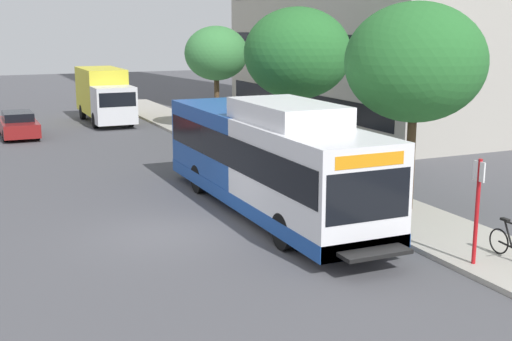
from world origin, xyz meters
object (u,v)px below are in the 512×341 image
transit_bus (267,159)px  street_tree_near_stop (415,63)px  street_tree_far_block (216,54)px  street_tree_mid_block (297,53)px  box_truck_background (104,94)px  parked_car_far_lane (18,124)px  bus_stop_sign_pole (477,204)px

transit_bus → street_tree_near_stop: street_tree_near_stop is taller
transit_bus → street_tree_far_block: size_ratio=2.16×
street_tree_mid_block → box_truck_background: 16.73m
street_tree_near_stop → street_tree_far_block: bearing=88.9°
street_tree_far_block → parked_car_far_lane: (-10.24, 2.77, -3.66)m
street_tree_mid_block → box_truck_background: street_tree_mid_block is taller
street_tree_near_stop → street_tree_mid_block: size_ratio=0.99×
street_tree_mid_block → parked_car_far_lane: bearing=130.5°
street_tree_mid_block → parked_car_far_lane: (-10.35, 12.11, -4.00)m
parked_car_far_lane → bus_stop_sign_pole: bearing=-72.0°
bus_stop_sign_pole → street_tree_near_stop: 5.91m
street_tree_mid_block → parked_car_far_lane: 16.43m
transit_bus → parked_car_far_lane: 19.70m
parked_car_far_lane → street_tree_near_stop: bearing=-64.5°
street_tree_far_block → transit_bus: bearing=-105.4°
bus_stop_sign_pole → street_tree_mid_block: (2.08, 13.38, 3.02)m
transit_bus → street_tree_far_block: street_tree_far_block is taller
bus_stop_sign_pole → street_tree_far_block: bearing=85.0°
bus_stop_sign_pole → street_tree_near_stop: (1.62, 4.79, 3.06)m
street_tree_near_stop → parked_car_far_lane: bearing=115.5°
street_tree_mid_block → box_truck_background: size_ratio=0.92×
bus_stop_sign_pole → box_truck_background: box_truck_background is taller
street_tree_far_block → box_truck_background: (-4.91, 6.35, -2.58)m
street_tree_far_block → box_truck_background: 8.43m
parked_car_far_lane → box_truck_background: 6.51m
bus_stop_sign_pole → street_tree_near_stop: bearing=71.3°
bus_stop_sign_pole → street_tree_mid_block: size_ratio=0.40×
street_tree_far_block → parked_car_far_lane: bearing=164.9°
parked_car_far_lane → box_truck_background: size_ratio=0.64×
street_tree_mid_block → street_tree_far_block: bearing=90.6°
bus_stop_sign_pole → street_tree_near_stop: size_ratio=0.41×
box_truck_background → transit_bus: bearing=-88.7°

